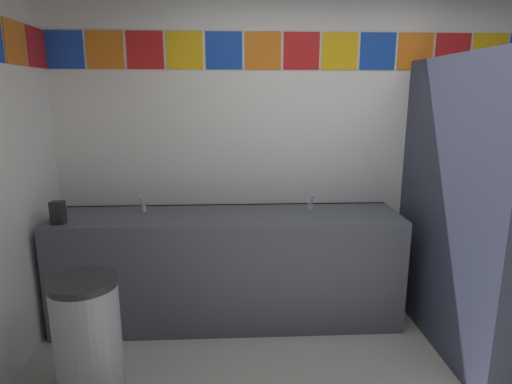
% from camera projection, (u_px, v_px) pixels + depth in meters
% --- Properties ---
extents(wall_back, '(4.42, 0.09, 2.54)m').
position_uv_depth(wall_back, '(334.00, 151.00, 3.48)').
color(wall_back, white).
rests_on(wall_back, ground_plane).
extents(vanity_counter, '(2.58, 0.60, 0.85)m').
position_uv_depth(vanity_counter, '(229.00, 266.00, 3.30)').
color(vanity_counter, '#4C515B').
rests_on(vanity_counter, ground_plane).
extents(faucet_left, '(0.04, 0.10, 0.14)m').
position_uv_depth(faucet_left, '(143.00, 205.00, 3.25)').
color(faucet_left, silver).
rests_on(faucet_left, vanity_counter).
extents(faucet_right, '(0.04, 0.10, 0.14)m').
position_uv_depth(faucet_right, '(311.00, 203.00, 3.31)').
color(faucet_right, silver).
rests_on(faucet_right, vanity_counter).
extents(soap_dispenser, '(0.09, 0.09, 0.16)m').
position_uv_depth(soap_dispenser, '(58.00, 213.00, 2.96)').
color(soap_dispenser, black).
rests_on(soap_dispenser, vanity_counter).
extents(stall_divider, '(0.92, 1.40, 1.98)m').
position_uv_depth(stall_divider, '(490.00, 219.00, 2.62)').
color(stall_divider, '#33384C').
rests_on(stall_divider, ground_plane).
extents(toilet, '(0.39, 0.49, 0.74)m').
position_uv_depth(toilet, '(471.00, 280.00, 3.37)').
color(toilet, white).
rests_on(toilet, ground_plane).
extents(trash_bin, '(0.38, 0.38, 0.73)m').
position_uv_depth(trash_bin, '(88.00, 338.00, 2.46)').
color(trash_bin, '#999EA3').
rests_on(trash_bin, ground_plane).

